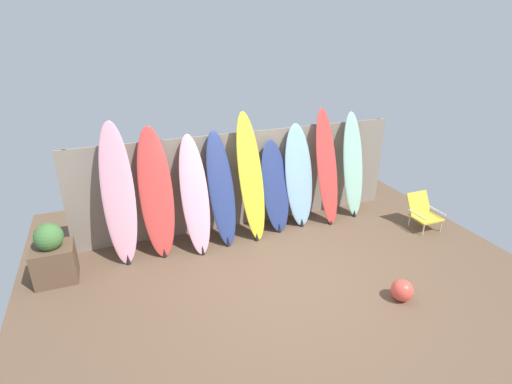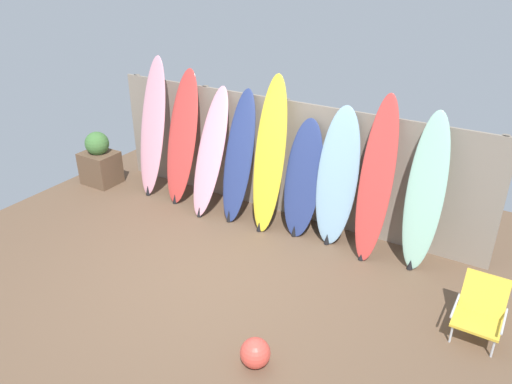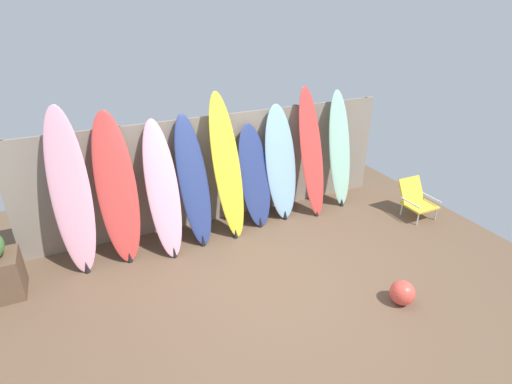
{
  "view_description": "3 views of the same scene",
  "coord_description": "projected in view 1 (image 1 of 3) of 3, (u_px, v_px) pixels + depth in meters",
  "views": [
    {
      "loc": [
        -2.23,
        -4.49,
        3.61
      ],
      "look_at": [
        -0.12,
        1.0,
        1.08
      ],
      "focal_mm": 28.0,
      "sensor_mm": 36.0,
      "label": 1
    },
    {
      "loc": [
        3.23,
        -4.13,
        3.78
      ],
      "look_at": [
        0.31,
        0.68,
        0.98
      ],
      "focal_mm": 35.0,
      "sensor_mm": 36.0,
      "label": 2
    },
    {
      "loc": [
        -1.96,
        -3.72,
        3.42
      ],
      "look_at": [
        0.21,
        0.97,
        0.9
      ],
      "focal_mm": 28.0,
      "sensor_mm": 36.0,
      "label": 3
    }
  ],
  "objects": [
    {
      "name": "surfboard_navy_3",
      "position": [
        221.0,
        190.0,
        6.81
      ],
      "size": [
        0.49,
        0.74,
        1.92
      ],
      "color": "navy",
      "rests_on": "ground"
    },
    {
      "name": "surfboard_yellow_4",
      "position": [
        251.0,
        178.0,
        6.92
      ],
      "size": [
        0.53,
        0.73,
        2.21
      ],
      "color": "yellow",
      "rests_on": "ground"
    },
    {
      "name": "surfboard_navy_5",
      "position": [
        275.0,
        187.0,
        7.26
      ],
      "size": [
        0.58,
        0.57,
        1.65
      ],
      "color": "navy",
      "rests_on": "ground"
    },
    {
      "name": "surfboard_red_7",
      "position": [
        327.0,
        168.0,
        7.49
      ],
      "size": [
        0.48,
        0.69,
        2.14
      ],
      "color": "#D13D38",
      "rests_on": "ground"
    },
    {
      "name": "fence_back",
      "position": [
        243.0,
        180.0,
        7.37
      ],
      "size": [
        6.08,
        0.11,
        1.8
      ],
      "color": "gray",
      "rests_on": "ground"
    },
    {
      "name": "surfboard_red_1",
      "position": [
        156.0,
        193.0,
        6.45
      ],
      "size": [
        0.54,
        0.68,
        2.09
      ],
      "color": "#D13D38",
      "rests_on": "ground"
    },
    {
      "name": "planter_box",
      "position": [
        53.0,
        256.0,
        5.88
      ],
      "size": [
        0.59,
        0.5,
        0.94
      ],
      "color": "brown",
      "rests_on": "ground"
    },
    {
      "name": "surfboard_pink_0",
      "position": [
        118.0,
        195.0,
        6.2
      ],
      "size": [
        0.53,
        0.63,
        2.24
      ],
      "color": "pink",
      "rests_on": "ground"
    },
    {
      "name": "beach_ball",
      "position": [
        402.0,
        290.0,
        5.55
      ],
      "size": [
        0.31,
        0.31,
        0.31
      ],
      "primitive_type": "sphere",
      "color": "#E54C3F",
      "rests_on": "ground"
    },
    {
      "name": "surfboard_skyblue_6",
      "position": [
        299.0,
        176.0,
        7.4
      ],
      "size": [
        0.6,
        0.54,
        1.91
      ],
      "color": "#8CB7D6",
      "rests_on": "ground"
    },
    {
      "name": "beach_chair",
      "position": [
        423.0,
        211.0,
        7.48
      ],
      "size": [
        0.5,
        0.58,
        0.63
      ],
      "rotation": [
        0.0,
        0.0,
        0.35
      ],
      "color": "silver",
      "rests_on": "ground"
    },
    {
      "name": "ground",
      "position": [
        287.0,
        281.0,
        6.01
      ],
      "size": [
        7.68,
        7.68,
        0.0
      ],
      "primitive_type": "plane",
      "color": "brown"
    },
    {
      "name": "surfboard_seafoam_8",
      "position": [
        353.0,
        166.0,
        7.76
      ],
      "size": [
        0.51,
        0.54,
        2.04
      ],
      "color": "#9ED6BC",
      "rests_on": "ground"
    },
    {
      "name": "surfboard_pink_2",
      "position": [
        195.0,
        195.0,
        6.61
      ],
      "size": [
        0.47,
        0.84,
        1.91
      ],
      "color": "pink",
      "rests_on": "ground"
    }
  ]
}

